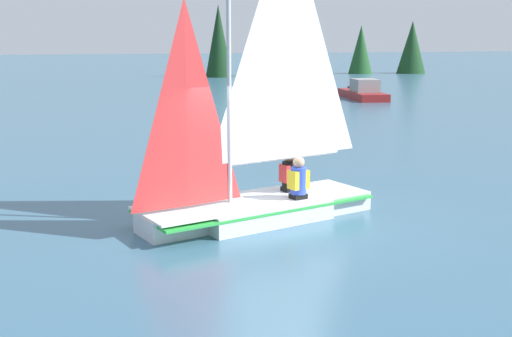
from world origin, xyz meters
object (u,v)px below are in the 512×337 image
Objects in this scene: sailor_helm at (298,185)px; motorboat_distant at (363,92)px; sailboat_main at (258,173)px; sailor_crew at (290,178)px.

motorboat_distant is (-11.88, -21.66, -0.24)m from sailor_helm.
sailor_helm is at bearing -20.09° from motorboat_distant.
sailboat_main is 24.97m from motorboat_distant.
sailor_helm is (-0.76, 0.12, -0.25)m from sailboat_main.
sailboat_main is 1.11× the size of motorboat_distant.
sailor_crew reaches higher than motorboat_distant.
motorboat_distant is at bearing -136.55° from sailboat_main.
sailor_helm is 24.70m from motorboat_distant.
sailboat_main reaches higher than sailor_crew.
motorboat_distant is at bearing -134.89° from sailor_helm.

